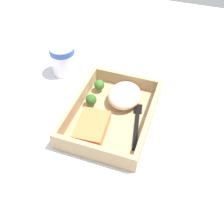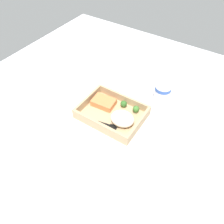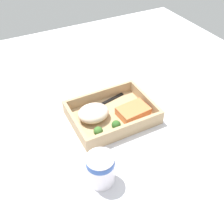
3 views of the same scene
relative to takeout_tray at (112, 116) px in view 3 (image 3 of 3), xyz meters
The scene contains 10 objects.
ground_plane 1.60cm from the takeout_tray, ahead, with size 160.00×160.00×2.00cm, color silver.
takeout_tray is the anchor object (origin of this frame).
tray_rim 2.64cm from the takeout_tray, ahead, with size 28.72×21.49×4.07cm.
salmon_fillet 7.71cm from the takeout_tray, 155.38° to the left, with size 10.60×7.38×3.00cm, color #E07642.
mashed_potatoes 7.25cm from the takeout_tray, 13.54° to the right, with size 10.84×9.25×4.90cm, color beige.
broccoli_floret_1 7.64cm from the takeout_tray, 73.60° to the left, with size 3.11×3.11×3.67cm.
broccoli_floret_2 11.34cm from the takeout_tray, 38.96° to the left, with size 3.07×3.07×3.83cm.
fork 7.16cm from the takeout_tray, 93.09° to the right, with size 15.82×4.67×0.44cm.
paper_cup 26.40cm from the takeout_tray, 55.76° to the left, with size 7.86×7.86×9.74cm.
receipt_slip 22.55cm from the takeout_tray, 102.18° to the left, with size 7.08×15.07×0.24cm, color white.
Camera 3 is at (31.42, 60.58, 63.54)cm, focal length 42.00 mm.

